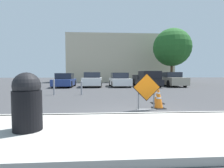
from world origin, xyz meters
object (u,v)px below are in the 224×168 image
traffic_cone_second (158,96)px  trash_bin (27,101)px  bollard_nearest (82,87)px  parked_car_second (93,80)px  parked_car_third (119,80)px  parked_car_nearest (65,81)px  pickup_truck (147,80)px  road_closed_sign (147,90)px  traffic_cone_nearest (159,98)px  bollard_second (54,87)px  parked_car_fourth (171,80)px

traffic_cone_second → trash_bin: size_ratio=0.53×
bollard_nearest → trash_bin: bearing=-92.6°
parked_car_second → parked_car_third: size_ratio=0.99×
trash_bin → parked_car_second: bearing=87.2°
parked_car_nearest → pickup_truck: (8.53, -0.22, 0.08)m
road_closed_sign → parked_car_third: (0.30, 12.05, -0.06)m
parked_car_second → bollard_nearest: 7.19m
traffic_cone_nearest → parked_car_third: size_ratio=0.20×
traffic_cone_second → parked_car_second: (-3.42, 10.69, 0.38)m
trash_bin → bollard_nearest: 7.44m
traffic_cone_second → trash_bin: bearing=-136.5°
trash_bin → parked_car_third: bearing=76.4°
traffic_cone_second → parked_car_nearest: bearing=120.7°
bollard_nearest → bollard_second: size_ratio=0.87×
parked_car_nearest → parked_car_third: 5.68m
parked_car_fourth → bollard_nearest: bearing=39.0°
pickup_truck → parked_car_nearest: bearing=-3.9°
parked_car_nearest → bollard_nearest: size_ratio=4.83×
traffic_cone_second → pickup_truck: (2.27, 10.30, 0.41)m
parked_car_fourth → pickup_truck: bearing=10.5°
road_closed_sign → pickup_truck: pickup_truck is taller
traffic_cone_nearest → parked_car_fourth: bearing=65.6°
bollard_second → parked_car_second: bearing=73.7°
parked_car_third → parked_car_second: bearing=-2.8°
pickup_truck → parked_car_fourth: bearing=-171.4°
parked_car_second → parked_car_fourth: 8.51m
road_closed_sign → traffic_cone_second: (0.88, 1.37, -0.41)m
pickup_truck → parked_car_fourth: size_ratio=1.11×
road_closed_sign → parked_car_second: (-2.54, 12.07, -0.02)m
traffic_cone_nearest → parked_car_third: parked_car_third is taller
traffic_cone_second → parked_car_third: (-0.58, 10.68, 0.35)m
traffic_cone_nearest → parked_car_fourth: (5.41, 11.93, 0.32)m
traffic_cone_second → parked_car_second: 11.23m
trash_bin → traffic_cone_second: bearing=43.5°
parked_car_second → traffic_cone_nearest: bearing=105.9°
road_closed_sign → parked_car_fourth: bearing=64.0°
parked_car_second → pickup_truck: bearing=177.2°
road_closed_sign → traffic_cone_nearest: road_closed_sign is taller
parked_car_third → bollard_second: parked_car_third is taller
parked_car_fourth → parked_car_third: bearing=1.2°
trash_bin → bollard_second: (-1.39, 7.43, -0.22)m
trash_bin → traffic_cone_nearest: bearing=36.6°
traffic_cone_nearest → pickup_truck: size_ratio=0.16×
road_closed_sign → trash_bin: bearing=-142.0°
parked_car_nearest → bollard_nearest: 7.42m
traffic_cone_nearest → parked_car_third: (-0.26, 11.76, 0.27)m
parked_car_second → pickup_truck: (5.69, -0.40, 0.03)m
parked_car_nearest → parked_car_fourth: parked_car_fourth is taller
road_closed_sign → bollard_nearest: 5.70m
road_closed_sign → parked_car_fourth: (5.97, 12.22, -0.01)m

